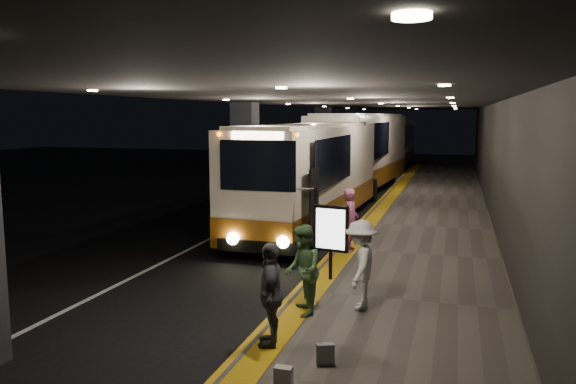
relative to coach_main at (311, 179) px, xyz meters
The scene contains 19 objects.
ground 4.93m from the coach_main, 99.88° to the right, with size 90.00×90.00×0.00m, color black.
lane_line_white 3.13m from the coach_main, behind, with size 0.12×50.00×0.01m, color silver.
kerb_stripe_yellow 2.35m from the coach_main, 15.80° to the left, with size 0.18×50.00×0.01m, color gold.
sidewalk 4.30m from the coach_main, ahead, with size 4.50×50.00×0.15m, color #514C44.
tactile_strip 2.61m from the coach_main, 12.09° to the left, with size 0.50×50.00×0.01m, color gold.
terminal_wall 6.35m from the coach_main, ahead, with size 0.10×50.00×6.00m, color black.
support_columns 2.41m from the coach_main, 166.29° to the right, with size 0.80×24.80×4.40m.
canopy 3.39m from the coach_main, 14.47° to the left, with size 9.00×50.00×0.40m, color black.
coach_main is the anchor object (origin of this frame).
coach_second 10.57m from the coach_main, 89.66° to the left, with size 3.40×12.64×3.93m.
coach_third 24.40m from the coach_main, 89.47° to the left, with size 2.29×10.95×3.44m.
passenger_boarding 4.47m from the coach_main, 61.03° to the right, with size 0.65×0.43×1.78m, color #BE588C.
passenger_waiting_green 9.46m from the coach_main, 76.57° to the right, with size 0.85×0.53×1.75m, color #3E6538.
passenger_waiting_white 9.10m from the coach_main, 69.41° to the right, with size 1.14×0.53×1.77m, color silver.
passenger_waiting_grey 10.95m from the coach_main, 79.05° to the right, with size 1.02×0.52×1.75m, color #48494D.
bag_polka 11.70m from the coach_main, 74.49° to the right, with size 0.27×0.12×0.33m, color black.
bag_plain 12.48m from the coach_main, 77.35° to the right, with size 0.25×0.15×0.31m, color #B4B4A9.
info_sign 7.14m from the coach_main, 71.97° to the right, with size 0.83×0.24×1.75m.
stanchion_post 8.59m from the coach_main, 76.37° to the right, with size 0.05×0.05×1.00m, color black.
Camera 1 is at (5.72, -14.63, 3.94)m, focal length 35.00 mm.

